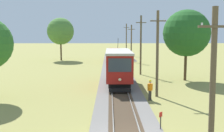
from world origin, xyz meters
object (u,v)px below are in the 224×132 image
gravel_pile (132,59)px  tree_left_near (61,31)px  utility_pole_distant (126,39)px  red_tram (118,66)px  utility_pole_near_tram (157,53)px  utility_pole_far (131,43)px  tree_left_far (187,33)px  utility_pole_foreground (213,87)px  track_worker (150,89)px  trackside_signal_marker (161,121)px  utility_pole_mid (141,45)px  freight_car (114,54)px

gravel_pile → tree_left_near: 15.73m
utility_pole_distant → red_tram: bearing=-94.9°
utility_pole_near_tram → gravel_pile: size_ratio=3.62×
utility_pole_far → tree_left_far: tree_left_far is taller
utility_pole_foreground → track_worker: 11.37m
utility_pole_foreground → trackside_signal_marker: bearing=108.3°
tree_left_near → red_tram: bearing=-67.9°
trackside_signal_marker → track_worker: 7.12m
utility_pole_distant → tree_left_near: 18.53m
utility_pole_mid → tree_left_far: tree_left_far is taller
red_tram → utility_pole_distant: bearing=85.1°
utility_pole_mid → track_worker: size_ratio=4.47×
freight_car → trackside_signal_marker: 36.22m
red_tram → gravel_pile: red_tram is taller
utility_pole_foreground → tree_left_far: 21.22m
gravel_pile → track_worker: (-1.17, -30.76, 0.55)m
utility_pole_near_tram → utility_pole_foreground: bearing=-90.0°
utility_pole_mid → trackside_signal_marker: (-1.31, -21.08, -3.42)m
utility_pole_near_tram → track_worker: utility_pole_near_tram is taller
trackside_signal_marker → gravel_pile: bearing=87.5°
trackside_signal_marker → tree_left_near: 42.34m
trackside_signal_marker → utility_pole_far: bearing=87.9°
red_tram → utility_pole_near_tram: size_ratio=1.12×
utility_pole_near_tram → tree_left_near: tree_left_near is taller
trackside_signal_marker → tree_left_far: 18.37m
utility_pole_mid → utility_pole_near_tram: bearing=-90.0°
utility_pole_far → tree_left_far: (4.83, -19.99, 1.93)m
tree_left_far → tree_left_near: bearing=129.2°
utility_pole_far → track_worker: (-0.84, -29.48, -2.71)m
trackside_signal_marker → tree_left_far: tree_left_far is taller
utility_pole_mid → track_worker: 14.34m
utility_pole_foreground → tree_left_near: size_ratio=0.77×
utility_pole_mid → track_worker: bearing=-93.4°
utility_pole_distant → utility_pole_near_tram: bearing=-90.0°
utility_pole_mid → gravel_pile: utility_pole_mid is taller
utility_pole_distant → track_worker: size_ratio=4.44×
utility_pole_foreground → track_worker: utility_pole_foreground is taller
utility_pole_mid → utility_pole_far: size_ratio=1.11×
utility_pole_distant → trackside_signal_marker: (-1.31, -51.67, -3.39)m
red_tram → utility_pole_far: utility_pole_far is taller
red_tram → utility_pole_far: bearing=82.0°
utility_pole_far → track_worker: utility_pole_far is taller
freight_car → utility_pole_distant: size_ratio=0.66×
utility_pole_near_tram → tree_left_near: size_ratio=0.87×
utility_pole_near_tram → gravel_pile: 29.41m
utility_pole_foreground → tree_left_near: 46.25m
utility_pole_near_tram → tree_left_near: (-14.24, 31.30, 2.06)m
freight_car → tree_left_far: bearing=-67.4°
utility_pole_far → track_worker: 29.62m
red_tram → trackside_signal_marker: 13.29m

